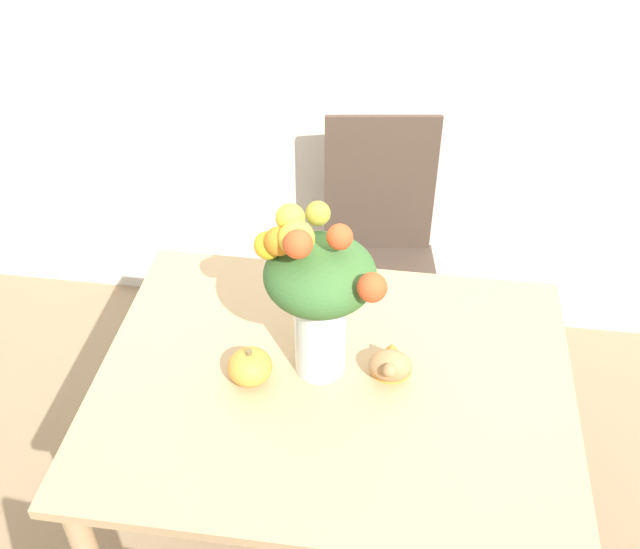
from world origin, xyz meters
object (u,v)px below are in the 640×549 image
flower_vase (318,289)px  pumpkin (250,367)px  turkey_figurine (391,360)px  dining_chair_near_window (379,255)px

flower_vase → pumpkin: (-0.17, -0.07, -0.22)m
turkey_figurine → dining_chair_near_window: bearing=95.6°
flower_vase → pumpkin: flower_vase is taller
pumpkin → flower_vase: bearing=22.8°
flower_vase → pumpkin: 0.28m
turkey_figurine → dining_chair_near_window: dining_chair_near_window is taller
pumpkin → dining_chair_near_window: size_ratio=0.11×
flower_vase → turkey_figurine: (0.19, 0.00, -0.22)m
pumpkin → turkey_figurine: size_ratio=0.76×
pumpkin → turkey_figurine: bearing=11.8°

